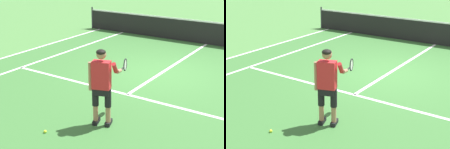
% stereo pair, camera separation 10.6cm
% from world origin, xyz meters
% --- Properties ---
extents(ground_plane, '(80.00, 80.00, 0.00)m').
position_xyz_m(ground_plane, '(0.00, 0.00, 0.00)').
color(ground_plane, '#477F3D').
extents(court_inner_surface, '(10.98, 10.62, 0.00)m').
position_xyz_m(court_inner_surface, '(0.00, -0.83, 0.00)').
color(court_inner_surface, '#387033').
rests_on(court_inner_surface, ground).
extents(line_service, '(8.23, 0.10, 0.01)m').
position_xyz_m(line_service, '(0.00, -2.12, 0.00)').
color(line_service, white).
rests_on(line_service, ground).
extents(line_centre_service, '(0.10, 6.40, 0.01)m').
position_xyz_m(line_centre_service, '(0.00, 1.08, 0.00)').
color(line_centre_service, white).
rests_on(line_centre_service, ground).
extents(line_singles_left, '(0.10, 10.22, 0.01)m').
position_xyz_m(line_singles_left, '(-4.12, -0.83, 0.00)').
color(line_singles_left, white).
rests_on(line_singles_left, ground).
extents(line_doubles_left, '(0.10, 10.22, 0.01)m').
position_xyz_m(line_doubles_left, '(-5.49, -0.83, 0.00)').
color(line_doubles_left, white).
rests_on(line_doubles_left, ground).
extents(tennis_net, '(11.96, 0.08, 1.07)m').
position_xyz_m(tennis_net, '(0.00, 4.28, 0.50)').
color(tennis_net, '#333338').
rests_on(tennis_net, ground).
extents(tennis_player, '(0.58, 1.22, 1.71)m').
position_xyz_m(tennis_player, '(0.39, -3.82, 0.99)').
color(tennis_player, black).
rests_on(tennis_player, ground).
extents(tennis_ball_near_feet, '(0.07, 0.07, 0.07)m').
position_xyz_m(tennis_ball_near_feet, '(-0.39, -4.81, 0.03)').
color(tennis_ball_near_feet, '#CCE02D').
rests_on(tennis_ball_near_feet, ground).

